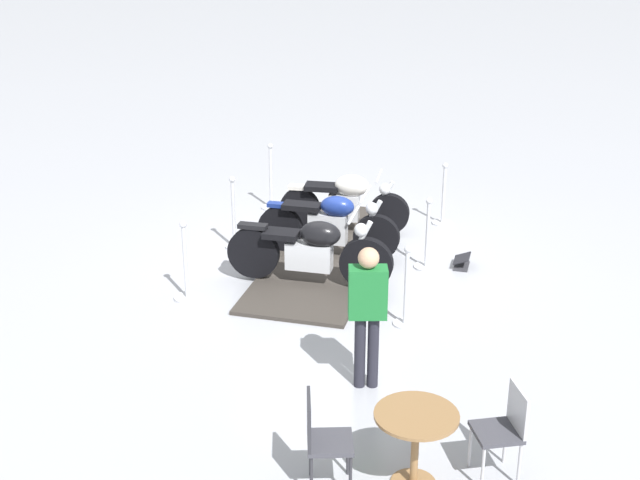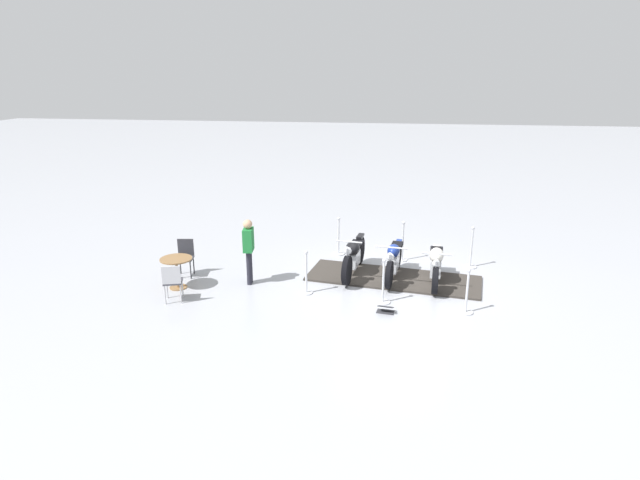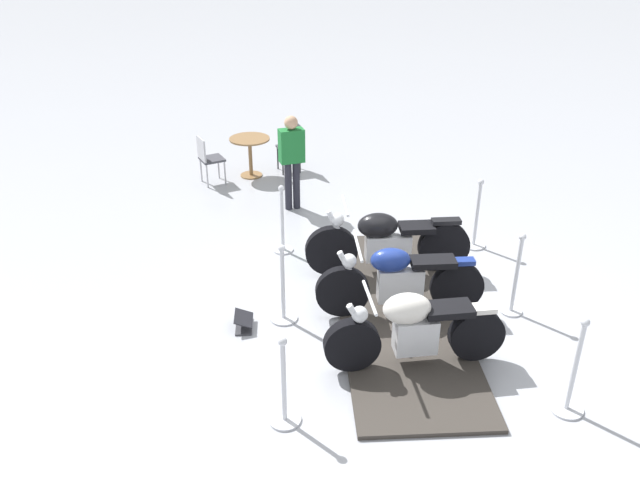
{
  "view_description": "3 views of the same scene",
  "coord_description": "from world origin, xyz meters",
  "px_view_note": "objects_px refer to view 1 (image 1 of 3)",
  "views": [
    {
      "loc": [
        1.11,
        -11.45,
        4.94
      ],
      "look_at": [
        0.06,
        -1.62,
        0.93
      ],
      "focal_mm": 48.2,
      "sensor_mm": 36.0,
      "label": 1
    },
    {
      "loc": [
        12.42,
        -0.04,
        4.99
      ],
      "look_at": [
        0.37,
        -1.78,
        1.06
      ],
      "focal_mm": 29.89,
      "sensor_mm": 36.0,
      "label": 2
    },
    {
      "loc": [
        2.37,
        6.48,
        4.62
      ],
      "look_at": [
        0.78,
        -1.09,
        0.6
      ],
      "focal_mm": 36.56,
      "sensor_mm": 36.0,
      "label": 3
    }
  ],
  "objects_px": {
    "stanchion_right_rear": "(443,205)",
    "cafe_chair_near_table": "(504,426)",
    "motorcycle_cream": "(346,201)",
    "stanchion_right_front": "(406,298)",
    "stanchion_left_mid": "(234,222)",
    "bystander_person": "(368,306)",
    "stanchion_right_mid": "(427,247)",
    "cafe_table": "(416,432)",
    "motorcycle_navy": "(330,224)",
    "stanchion_left_front": "(186,276)",
    "motorcycle_black": "(312,249)",
    "cafe_chair_across_table": "(322,436)",
    "info_placard": "(462,263)",
    "stanchion_left_rear": "(271,188)"
  },
  "relations": [
    {
      "from": "motorcycle_navy",
      "to": "stanchion_left_front",
      "type": "distance_m",
      "value": 2.33
    },
    {
      "from": "stanchion_right_rear",
      "to": "cafe_chair_near_table",
      "type": "bearing_deg",
      "value": -86.71
    },
    {
      "from": "stanchion_right_front",
      "to": "cafe_chair_across_table",
      "type": "relative_size",
      "value": 1.14
    },
    {
      "from": "motorcycle_cream",
      "to": "stanchion_left_mid",
      "type": "relative_size",
      "value": 1.82
    },
    {
      "from": "motorcycle_navy",
      "to": "stanchion_left_rear",
      "type": "bearing_deg",
      "value": 128.31
    },
    {
      "from": "motorcycle_cream",
      "to": "stanchion_right_mid",
      "type": "xyz_separation_m",
      "value": [
        1.24,
        -1.22,
        -0.2
      ]
    },
    {
      "from": "motorcycle_navy",
      "to": "info_placard",
      "type": "distance_m",
      "value": 1.96
    },
    {
      "from": "stanchion_right_mid",
      "to": "cafe_table",
      "type": "height_order",
      "value": "stanchion_right_mid"
    },
    {
      "from": "cafe_chair_near_table",
      "to": "bystander_person",
      "type": "height_order",
      "value": "bystander_person"
    },
    {
      "from": "stanchion_left_mid",
      "to": "stanchion_right_front",
      "type": "distance_m",
      "value": 3.39
    },
    {
      "from": "stanchion_left_mid",
      "to": "info_placard",
      "type": "height_order",
      "value": "stanchion_left_mid"
    },
    {
      "from": "cafe_table",
      "to": "cafe_chair_near_table",
      "type": "relative_size",
      "value": 0.84
    },
    {
      "from": "motorcycle_cream",
      "to": "stanchion_right_front",
      "type": "distance_m",
      "value": 3.15
    },
    {
      "from": "cafe_chair_across_table",
      "to": "stanchion_left_rear",
      "type": "bearing_deg",
      "value": 94.6
    },
    {
      "from": "info_placard",
      "to": "bystander_person",
      "type": "bearing_deg",
      "value": -10.81
    },
    {
      "from": "stanchion_right_mid",
      "to": "cafe_table",
      "type": "relative_size",
      "value": 1.39
    },
    {
      "from": "stanchion_right_front",
      "to": "info_placard",
      "type": "relative_size",
      "value": 2.67
    },
    {
      "from": "motorcycle_navy",
      "to": "stanchion_right_rear",
      "type": "xyz_separation_m",
      "value": [
        1.67,
        1.56,
        -0.21
      ]
    },
    {
      "from": "motorcycle_navy",
      "to": "stanchion_right_front",
      "type": "height_order",
      "value": "stanchion_right_front"
    },
    {
      "from": "stanchion_right_mid",
      "to": "stanchion_left_rear",
      "type": "bearing_deg",
      "value": 139.34
    },
    {
      "from": "stanchion_left_front",
      "to": "info_placard",
      "type": "distance_m",
      "value": 3.9
    },
    {
      "from": "stanchion_left_front",
      "to": "stanchion_right_rear",
      "type": "relative_size",
      "value": 1.06
    },
    {
      "from": "motorcycle_cream",
      "to": "stanchion_left_mid",
      "type": "distance_m",
      "value": 1.78
    },
    {
      "from": "motorcycle_cream",
      "to": "stanchion_right_mid",
      "type": "bearing_deg",
      "value": -40.23
    },
    {
      "from": "motorcycle_cream",
      "to": "cafe_chair_near_table",
      "type": "bearing_deg",
      "value": -68.0
    },
    {
      "from": "stanchion_left_rear",
      "to": "stanchion_right_mid",
      "type": "bearing_deg",
      "value": -40.66
    },
    {
      "from": "motorcycle_navy",
      "to": "stanchion_right_front",
      "type": "distance_m",
      "value": 2.29
    },
    {
      "from": "motorcycle_navy",
      "to": "cafe_table",
      "type": "height_order",
      "value": "motorcycle_navy"
    },
    {
      "from": "cafe_table",
      "to": "stanchion_right_rear",
      "type": "bearing_deg",
      "value": 86.38
    },
    {
      "from": "bystander_person",
      "to": "cafe_chair_across_table",
      "type": "bearing_deg",
      "value": 163.8
    },
    {
      "from": "cafe_chair_across_table",
      "to": "bystander_person",
      "type": "relative_size",
      "value": 0.57
    },
    {
      "from": "motorcycle_navy",
      "to": "stanchion_right_front",
      "type": "xyz_separation_m",
      "value": [
        1.13,
        -1.99,
        -0.16
      ]
    },
    {
      "from": "stanchion_left_rear",
      "to": "cafe_chair_across_table",
      "type": "relative_size",
      "value": 1.21
    },
    {
      "from": "motorcycle_navy",
      "to": "motorcycle_cream",
      "type": "xyz_separation_m",
      "value": [
        0.15,
        1.0,
        -0.01
      ]
    },
    {
      "from": "motorcycle_navy",
      "to": "stanchion_right_mid",
      "type": "height_order",
      "value": "stanchion_right_mid"
    },
    {
      "from": "stanchion_left_mid",
      "to": "stanchion_right_rear",
      "type": "relative_size",
      "value": 1.1
    },
    {
      "from": "cafe_chair_across_table",
      "to": "motorcycle_black",
      "type": "bearing_deg",
      "value": 89.81
    },
    {
      "from": "stanchion_left_mid",
      "to": "stanchion_left_rear",
      "type": "bearing_deg",
      "value": 81.31
    },
    {
      "from": "stanchion_left_front",
      "to": "stanchion_left_rear",
      "type": "distance_m",
      "value": 3.59
    },
    {
      "from": "stanchion_right_rear",
      "to": "stanchion_right_mid",
      "type": "relative_size",
      "value": 0.97
    },
    {
      "from": "stanchion_left_mid",
      "to": "stanchion_left_rear",
      "type": "distance_m",
      "value": 1.8
    },
    {
      "from": "motorcycle_cream",
      "to": "stanchion_right_front",
      "type": "height_order",
      "value": "stanchion_right_front"
    },
    {
      "from": "stanchion_left_front",
      "to": "cafe_chair_near_table",
      "type": "distance_m",
      "value": 5.0
    },
    {
      "from": "motorcycle_cream",
      "to": "stanchion_right_front",
      "type": "bearing_deg",
      "value": -67.85
    },
    {
      "from": "cafe_chair_near_table",
      "to": "stanchion_right_rear",
      "type": "bearing_deg",
      "value": -102.82
    },
    {
      "from": "stanchion_left_mid",
      "to": "stanchion_right_rear",
      "type": "bearing_deg",
      "value": 23.28
    },
    {
      "from": "stanchion_left_front",
      "to": "bystander_person",
      "type": "distance_m",
      "value": 3.16
    },
    {
      "from": "motorcycle_black",
      "to": "cafe_table",
      "type": "distance_m",
      "value": 4.3
    },
    {
      "from": "stanchion_right_mid",
      "to": "info_placard",
      "type": "bearing_deg",
      "value": 8.73
    },
    {
      "from": "stanchion_left_front",
      "to": "info_placard",
      "type": "xyz_separation_m",
      "value": [
        3.62,
        1.42,
        -0.26
      ]
    }
  ]
}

